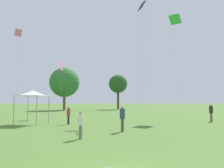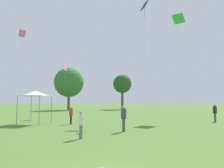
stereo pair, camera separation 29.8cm
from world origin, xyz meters
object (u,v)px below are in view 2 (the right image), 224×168
Objects in this scene: person_standing_2 at (215,111)px; kite_6 at (22,37)px; kite_7 at (145,8)px; person_standing_0 at (81,122)px; kite_0 at (179,21)px; distant_tree_0 at (69,82)px; canopy_tent at (35,94)px; distant_tree_1 at (122,84)px; person_standing_5 at (124,116)px; person_standing_6 at (71,114)px; kite_2 at (65,67)px.

person_standing_2 is 0.17× the size of kite_6.
person_standing_0 is at bearing 0.19° from kite_7.
kite_0 reaches higher than distant_tree_0.
kite_6 is at bearing -98.28° from person_standing_2.
distant_tree_1 is (9.30, 34.24, 3.49)m from canopy_tent.
person_standing_5 is (-9.70, -7.25, 0.02)m from person_standing_2.
kite_7 reaches higher than distant_tree_1.
distant_tree_0 is (-18.84, 23.09, -5.95)m from kite_0.
kite_0 is at bearing 154.78° from kite_7.
person_standing_0 is 0.96× the size of person_standing_6.
person_standing_2 is at bearing 68.97° from person_standing_6.
distant_tree_0 reaches higher than canopy_tent.
person_standing_5 is 0.25× the size of kite_2.
canopy_tent is at bearing 103.57° from kite_0.
distant_tree_1 is at bearing 19.56° from distant_tree_0.
person_standing_2 is at bearing -63.96° from kite_2.
person_standing_2 is 0.58× the size of canopy_tent.
kite_7 is at bearing 14.82° from canopy_tent.
kite_0 is at bearing -77.09° from distant_tree_1.
kite_7 is (9.96, -5.27, 5.69)m from kite_2.
canopy_tent is 0.43× the size of kite_2.
person_standing_5 is 15.93m from kite_2.
kite_6 is at bearing -114.97° from distant_tree_1.
person_standing_5 is 17.79m from kite_0.
person_standing_5 is at bearing 129.86° from kite_6.
kite_7 is (-7.06, 0.49, 11.27)m from person_standing_2.
kite_0 is 28.88m from distant_tree_1.
canopy_tent reaches higher than person_standing_2.
distant_tree_0 is at bearing 29.55° from kite_0.
kite_6 reaches higher than person_standing_0.
person_standing_6 is 0.53× the size of canopy_tent.
distant_tree_1 reaches higher than person_standing_6.
person_standing_0 is at bearing -76.82° from distant_tree_0.
person_standing_6 is 3.89m from canopy_tent.
kite_7 is (2.64, 7.74, 11.25)m from person_standing_5.
canopy_tent is at bearing 113.50° from person_standing_5.
person_standing_5 is at bearing 13.87° from person_standing_6.
person_standing_0 is at bearing 135.66° from kite_0.
person_standing_2 is 34.99m from distant_tree_0.
person_standing_2 is (12.27, 10.17, 0.14)m from person_standing_0.
kite_7 is at bearing 160.06° from kite_6.
distant_tree_1 is (-1.48, 31.39, -6.02)m from kite_7.
kite_0 is (15.61, 6.70, 9.51)m from canopy_tent.
distant_tree_1 is at bearing -123.77° from kite_6.
kite_2 reaches higher than person_standing_5.
person_standing_0 is 0.15× the size of kite_6.
kite_7 reaches higher than distant_tree_0.
distant_tree_1 is (-6.31, 27.54, -6.02)m from kite_0.
kite_2 is (-17.02, 5.76, 5.58)m from person_standing_2.
person_standing_6 is (-14.41, -2.49, -0.09)m from person_standing_2.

